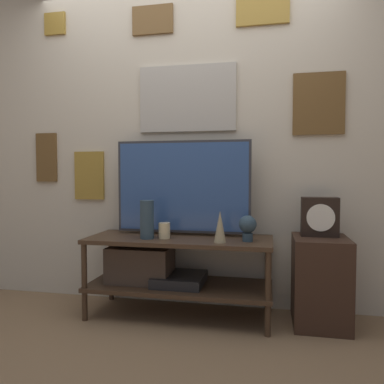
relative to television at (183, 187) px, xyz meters
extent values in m
plane|color=#846647|center=(0.00, -0.41, -0.94)|extent=(12.00, 12.00, 0.00)
cube|color=beige|center=(0.00, 0.20, 0.41)|extent=(6.40, 0.06, 2.70)
cube|color=#B2ADA3|center=(0.00, 0.15, 0.69)|extent=(0.77, 0.02, 0.52)
cube|color=#B2BCC6|center=(0.00, 0.15, 0.69)|extent=(0.73, 0.01, 0.48)
cube|color=olive|center=(0.58, 0.15, 1.33)|extent=(0.39, 0.02, 0.25)
cube|color=white|center=(0.58, 0.15, 1.33)|extent=(0.36, 0.01, 0.21)
cube|color=olive|center=(-1.13, 0.15, 1.35)|extent=(0.19, 0.02, 0.18)
cube|color=#BCB299|center=(-1.13, 0.15, 1.35)|extent=(0.15, 0.01, 0.15)
cube|color=brown|center=(-1.23, 0.15, 0.24)|extent=(0.19, 0.02, 0.41)
cube|color=slate|center=(-1.23, 0.15, 0.24)|extent=(0.15, 0.01, 0.38)
cube|color=brown|center=(0.99, 0.15, 0.61)|extent=(0.37, 0.02, 0.45)
cube|color=#2D2D33|center=(0.99, 0.15, 0.61)|extent=(0.33, 0.01, 0.41)
cube|color=olive|center=(-0.84, 0.15, 0.08)|extent=(0.26, 0.02, 0.40)
cube|color=beige|center=(-0.84, 0.15, 0.08)|extent=(0.22, 0.01, 0.36)
cube|color=brown|center=(-0.28, 0.15, 1.32)|extent=(0.33, 0.02, 0.23)
cube|color=#2D2D33|center=(-0.28, 0.15, 1.32)|extent=(0.30, 0.01, 0.19)
cube|color=#422D1E|center=(0.00, -0.11, -0.38)|extent=(1.34, 0.52, 0.03)
cube|color=#422D1E|center=(0.00, -0.11, -0.72)|extent=(1.34, 0.52, 0.03)
cylinder|color=#422D1E|center=(-0.64, -0.34, -0.65)|extent=(0.04, 0.04, 0.58)
cylinder|color=#422D1E|center=(0.64, -0.34, -0.65)|extent=(0.04, 0.04, 0.58)
cylinder|color=#422D1E|center=(-0.64, 0.12, -0.65)|extent=(0.04, 0.04, 0.58)
cylinder|color=#422D1E|center=(0.64, 0.12, -0.65)|extent=(0.04, 0.04, 0.58)
cube|color=black|center=(0.00, -0.11, -0.67)|extent=(0.36, 0.36, 0.07)
cube|color=#47382D|center=(-0.30, -0.11, -0.58)|extent=(0.47, 0.28, 0.26)
cylinder|color=#333338|center=(-0.28, 0.00, -0.36)|extent=(0.05, 0.05, 0.02)
cylinder|color=#333338|center=(0.28, 0.00, -0.36)|extent=(0.05, 0.05, 0.02)
cube|color=#333338|center=(0.00, 0.00, 0.00)|extent=(1.02, 0.04, 0.69)
cube|color=#33518C|center=(0.00, -0.01, 0.00)|extent=(0.99, 0.01, 0.66)
cylinder|color=#2D4251|center=(-0.21, -0.21, -0.23)|extent=(0.10, 0.10, 0.28)
cone|color=tan|center=(0.32, -0.25, -0.26)|extent=(0.08, 0.08, 0.22)
cylinder|color=beige|center=(-0.09, -0.18, -0.31)|extent=(0.08, 0.08, 0.11)
cylinder|color=#2D4251|center=(0.50, -0.18, -0.34)|extent=(0.07, 0.07, 0.06)
sphere|color=#2D4251|center=(0.50, -0.18, -0.25)|extent=(0.12, 0.12, 0.12)
cube|color=#382319|center=(0.99, -0.07, -0.64)|extent=(0.37, 0.44, 0.61)
cube|color=black|center=(0.99, -0.03, -0.20)|extent=(0.25, 0.10, 0.27)
cylinder|color=white|center=(0.99, -0.08, -0.20)|extent=(0.19, 0.01, 0.19)
camera|label=1|loc=(0.64, -2.74, 0.10)|focal=35.00mm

